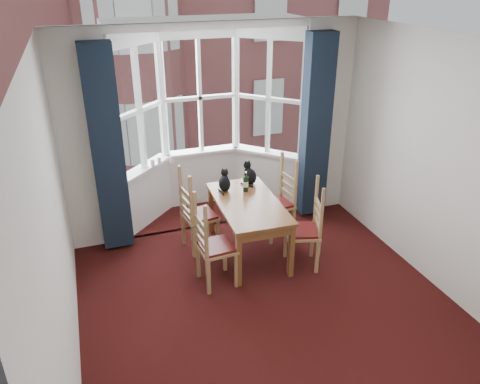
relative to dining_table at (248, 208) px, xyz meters
name	(u,v)px	position (x,y,z in m)	size (l,w,h in m)	color
floor	(278,321)	(-0.16, -1.36, -0.65)	(4.50, 4.50, 0.00)	black
ceiling	(290,48)	(-0.16, -1.36, 2.15)	(4.50, 4.50, 0.00)	white
wall_left	(55,240)	(-2.16, -1.36, 0.75)	(4.50, 4.50, 0.00)	silver
wall_right	(456,175)	(1.84, -1.36, 0.75)	(4.50, 4.50, 0.00)	silver
wall_back_pier_left	(87,145)	(-1.81, 0.89, 0.75)	(0.70, 0.12, 2.80)	silver
wall_back_pier_right	(324,119)	(1.49, 0.89, 0.75)	(0.70, 0.12, 2.80)	silver
bay_window	(205,121)	(-0.16, 1.39, 0.75)	(2.76, 0.94, 2.80)	white
curtain_left	(108,152)	(-1.58, 0.71, 0.70)	(0.38, 0.22, 2.60)	#162131
curtain_right	(316,128)	(1.26, 0.71, 0.70)	(0.38, 0.22, 2.60)	#162131
dining_table	(248,208)	(0.00, 0.00, 0.00)	(0.80, 1.43, 0.74)	brown
chair_left_near	(209,249)	(-0.66, -0.49, -0.18)	(0.43, 0.45, 0.92)	#9D7B4C
chair_left_far	(193,217)	(-0.64, 0.31, -0.18)	(0.45, 0.47, 0.92)	#9D7B4C
chair_right_near	(310,232)	(0.61, -0.51, -0.18)	(0.51, 0.52, 0.92)	#9D7B4C
chair_right_far	(282,203)	(0.60, 0.31, -0.18)	(0.45, 0.47, 0.92)	#9D7B4C
cat_left	(225,182)	(-0.18, 0.42, 0.20)	(0.21, 0.25, 0.30)	black
cat_right	(250,175)	(0.21, 0.52, 0.21)	(0.20, 0.26, 0.32)	black
wine_bottle	(246,183)	(0.07, 0.31, 0.21)	(0.07, 0.07, 0.27)	black
candle_tall	(153,163)	(-0.97, 1.24, 0.27)	(0.06, 0.06, 0.10)	white
candle_short	(159,161)	(-0.87, 1.27, 0.28)	(0.06, 0.06, 0.11)	white
candle_extra	(172,159)	(-0.69, 1.29, 0.27)	(0.05, 0.05, 0.10)	white
street	(104,107)	(-0.16, 30.89, -6.65)	(80.00, 80.00, 0.00)	#333335
tenement_building	(119,25)	(-0.16, 12.65, 0.95)	(18.40, 7.80, 15.20)	#8E4C49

